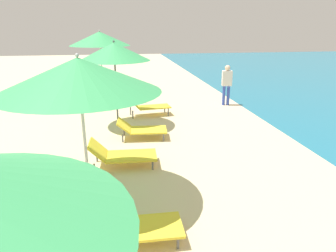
{
  "coord_description": "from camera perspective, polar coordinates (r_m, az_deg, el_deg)",
  "views": [
    {
      "loc": [
        -0.2,
        6.73,
        2.91
      ],
      "look_at": [
        0.58,
        11.49,
        1.32
      ],
      "focal_mm": 32.55,
      "sensor_mm": 36.0,
      "label": 1
    }
  ],
  "objects": [
    {
      "name": "lounger_farthest_inland",
      "position": [
        12.18,
        -8.3,
        5.48
      ],
      "size": [
        1.59,
        0.71,
        0.51
      ],
      "rotation": [
        0.0,
        0.0,
        0.1
      ],
      "color": "yellow",
      "rests_on": "ground"
    },
    {
      "name": "person_walking_near",
      "position": [
        11.77,
        10.95,
        8.19
      ],
      "size": [
        0.39,
        0.27,
        1.52
      ],
      "rotation": [
        0.0,
        0.0,
        1.41
      ],
      "color": "#334CB2",
      "rests_on": "ground"
    },
    {
      "name": "lounger_fourth_inland",
      "position": [
        4.5,
        -6.95,
        -18.14
      ],
      "size": [
        1.41,
        0.61,
        0.52
      ],
      "rotation": [
        0.0,
        0.0,
        -0.02
      ],
      "color": "yellow",
      "rests_on": "ground"
    },
    {
      "name": "lounger_farthest_shoreside",
      "position": [
        14.3,
        -8.52,
        7.56
      ],
      "size": [
        1.5,
        0.96,
        0.52
      ],
      "rotation": [
        0.0,
        0.0,
        0.25
      ],
      "color": "yellow",
      "rests_on": "ground"
    },
    {
      "name": "lounger_fourth_shoreside",
      "position": [
        6.67,
        -8.71,
        -5.24
      ],
      "size": [
        1.46,
        0.71,
        0.59
      ],
      "rotation": [
        0.0,
        0.0,
        -0.04
      ],
      "color": "yellow",
      "rests_on": "ground"
    },
    {
      "name": "umbrella_fifth",
      "position": [
        9.04,
        -10.05,
        13.55
      ],
      "size": [
        2.06,
        2.06,
        2.52
      ],
      "color": "#4C4C51",
      "rests_on": "ground"
    },
    {
      "name": "lounger_fifth_shoreside",
      "position": [
        10.29,
        -3.78,
        3.78
      ],
      "size": [
        1.46,
        0.71,
        0.67
      ],
      "rotation": [
        0.0,
        0.0,
        0.11
      ],
      "color": "yellow",
      "rests_on": "ground"
    },
    {
      "name": "umbrella_farthest",
      "position": [
        12.89,
        -12.66,
        15.67
      ],
      "size": [
        2.42,
        2.42,
        2.75
      ],
      "color": "silver",
      "rests_on": "ground"
    },
    {
      "name": "umbrella_fourth",
      "position": [
        4.95,
        -16.37,
        9.14
      ],
      "size": [
        2.57,
        2.57,
        2.52
      ],
      "color": "silver",
      "rests_on": "ground"
    },
    {
      "name": "lounger_fifth_inland",
      "position": [
        8.22,
        -5.03,
        -0.51
      ],
      "size": [
        1.37,
        0.75,
        0.53
      ],
      "rotation": [
        0.0,
        0.0,
        -0.09
      ],
      "color": "yellow",
      "rests_on": "ground"
    }
  ]
}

